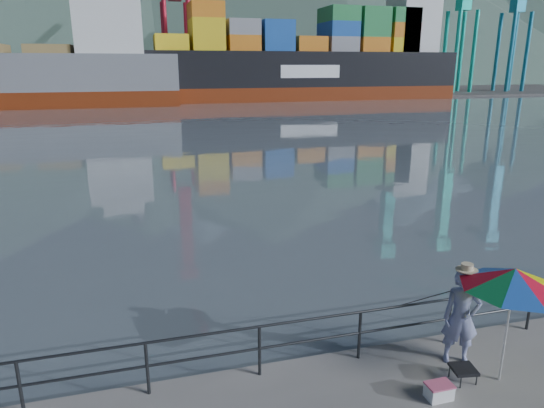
{
  "coord_description": "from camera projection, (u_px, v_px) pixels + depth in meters",
  "views": [
    {
      "loc": [
        -2.87,
        -5.85,
        5.55
      ],
      "look_at": [
        0.44,
        6.0,
        2.0
      ],
      "focal_mm": 32.0,
      "sensor_mm": 36.0,
      "label": 1
    }
  ],
  "objects": [
    {
      "name": "harbor_water",
      "position": [
        145.0,
        86.0,
        128.02
      ],
      "size": [
        500.0,
        280.0,
        0.0
      ],
      "primitive_type": "cube",
      "color": "slate",
      "rests_on": "ground"
    },
    {
      "name": "beach_umbrella",
      "position": [
        514.0,
        279.0,
        8.31
      ],
      "size": [
        2.01,
        2.01,
        2.2
      ],
      "color": "white",
      "rests_on": "ground"
    },
    {
      "name": "bulk_carrier",
      "position": [
        6.0,
        75.0,
        66.43
      ],
      "size": [
        50.08,
        8.67,
        14.5
      ],
      "color": "#68230B",
      "rests_on": "ground"
    },
    {
      "name": "fisherman",
      "position": [
        461.0,
        317.0,
        9.16
      ],
      "size": [
        0.81,
        0.69,
        1.89
      ],
      "primitive_type": "imported",
      "rotation": [
        0.0,
        0.0,
        -0.4
      ],
      "color": "#354293",
      "rests_on": "ground"
    },
    {
      "name": "far_dock",
      "position": [
        201.0,
        94.0,
        96.35
      ],
      "size": [
        200.0,
        40.0,
        0.4
      ],
      "primitive_type": "cube",
      "color": "#514F4C",
      "rests_on": "ground"
    },
    {
      "name": "port_cranes",
      "position": [
        318.0,
        6.0,
        89.02
      ],
      "size": [
        116.0,
        28.0,
        38.4
      ],
      "color": "red",
      "rests_on": "ground"
    },
    {
      "name": "fishing_rod",
      "position": [
        418.0,
        338.0,
        10.22
      ],
      "size": [
        0.41,
        1.57,
        1.14
      ],
      "primitive_type": "cylinder",
      "rotation": [
        0.96,
        0.0,
        0.25
      ],
      "color": "black",
      "rests_on": "ground"
    },
    {
      "name": "container_ship",
      "position": [
        311.0,
        63.0,
        82.09
      ],
      "size": [
        53.9,
        8.98,
        18.1
      ],
      "color": "#68230B",
      "rests_on": "ground"
    },
    {
      "name": "guardrail",
      "position": [
        311.0,
        342.0,
        9.12
      ],
      "size": [
        22.0,
        0.06,
        1.03
      ],
      "color": "#2D3033",
      "rests_on": "ground"
    },
    {
      "name": "folding_stool",
      "position": [
        463.0,
        374.0,
        8.79
      ],
      "size": [
        0.48,
        0.48,
        0.28
      ],
      "color": "black",
      "rests_on": "ground"
    },
    {
      "name": "cooler_bag",
      "position": [
        439.0,
        392.0,
        8.34
      ],
      "size": [
        0.44,
        0.29,
        0.25
      ],
      "primitive_type": "cube",
      "rotation": [
        0.0,
        0.0,
        0.01
      ],
      "color": "white",
      "rests_on": "ground"
    },
    {
      "name": "container_stacks",
      "position": [
        311.0,
        78.0,
        102.53
      ],
      "size": [
        58.0,
        8.4,
        7.8
      ],
      "color": "#194CA5",
      "rests_on": "ground"
    }
  ]
}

